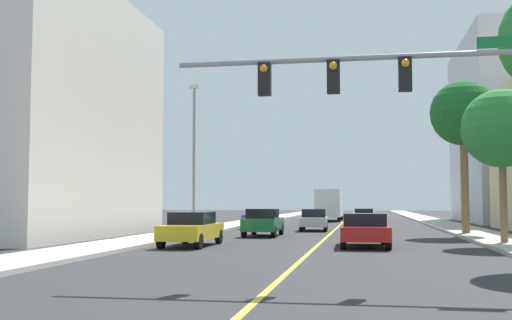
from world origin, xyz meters
TOP-DOWN VIEW (x-y plane):
  - ground at (0.00, 42.00)m, footprint 192.00×192.00m
  - sidewalk_left at (-8.31, 42.00)m, footprint 2.86×168.00m
  - sidewalk_right at (8.31, 42.00)m, footprint 2.86×168.00m
  - lane_marking_center at (0.00, 42.00)m, footprint 0.16×144.00m
  - building_left_near at (-16.98, 26.23)m, footprint 11.44×16.52m
  - traffic_signal_mast at (3.76, 10.56)m, footprint 10.05×0.36m
  - street_lamp at (-7.38, 28.39)m, footprint 0.56×0.28m
  - palm_mid at (7.94, 23.36)m, footprint 3.44×3.44m
  - palm_far at (7.58, 31.35)m, footprint 3.69×3.69m
  - car_blue at (-5.39, 38.63)m, footprint 1.95×3.92m
  - car_red at (2.00, 21.45)m, footprint 2.08×4.56m
  - car_silver at (-1.27, 35.68)m, footprint 1.91×4.31m
  - car_green at (-3.49, 28.72)m, footprint 1.83×4.22m
  - car_gray at (1.96, 51.84)m, footprint 2.03×4.39m
  - car_yellow at (-5.23, 20.65)m, footprint 1.80×4.43m
  - delivery_truck at (-1.48, 56.93)m, footprint 2.44×8.50m

SIDE VIEW (x-z plane):
  - ground at x=0.00m, z-range 0.00..0.00m
  - lane_marking_center at x=0.00m, z-range 0.00..0.01m
  - sidewalk_left at x=-8.31m, z-range 0.00..0.15m
  - sidewalk_right at x=8.31m, z-range 0.00..0.15m
  - car_gray at x=1.96m, z-range 0.04..1.33m
  - car_red at x=2.00m, z-range 0.02..1.42m
  - car_silver at x=-1.27m, z-range 0.02..1.44m
  - car_blue at x=-5.39m, z-range 0.04..1.44m
  - car_yellow at x=-5.23m, z-range 0.02..1.47m
  - car_green at x=-3.49m, z-range 0.02..1.52m
  - delivery_truck at x=-1.48m, z-range 0.10..3.19m
  - traffic_signal_mast at x=3.76m, z-range 1.61..7.28m
  - street_lamp at x=-7.38m, z-range 0.58..8.89m
  - palm_mid at x=7.94m, z-range 1.72..8.38m
  - building_left_near at x=-16.98m, z-range 0.00..13.42m
  - palm_far at x=7.58m, z-range 2.52..11.13m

